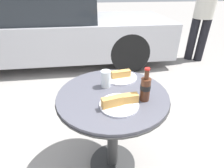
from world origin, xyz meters
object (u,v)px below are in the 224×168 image
lunch_plate_near (120,102)px  parked_car (49,29)px  cola_bottle_left (145,88)px  drinking_glass (106,80)px  bistro_table (113,113)px  pedestrian (204,10)px  lunch_plate_far (121,76)px

lunch_plate_near → parked_car: bearing=108.1°
cola_bottle_left → drinking_glass: (-0.22, 0.19, -0.03)m
cola_bottle_left → bistro_table: bearing=152.1°
drinking_glass → lunch_plate_near: bearing=-76.4°
parked_car → pedestrian: size_ratio=2.59×
lunch_plate_near → parked_car: parked_car is taller
bistro_table → lunch_plate_near: bearing=-81.3°
cola_bottle_left → parked_car: size_ratio=0.05×
pedestrian → cola_bottle_left: bearing=-128.1°
pedestrian → drinking_glass: bearing=-133.9°
lunch_plate_far → drinking_glass: bearing=-138.7°
parked_car → cola_bottle_left: bearing=-68.5°
drinking_glass → lunch_plate_near: size_ratio=0.51×
pedestrian → lunch_plate_near: bearing=-130.1°
drinking_glass → pedestrian: bearing=46.1°
lunch_plate_far → lunch_plate_near: bearing=-101.3°
drinking_glass → cola_bottle_left: bearing=-41.0°
cola_bottle_left → lunch_plate_far: size_ratio=0.88×
cola_bottle_left → drinking_glass: size_ratio=1.79×
drinking_glass → parked_car: parked_car is taller
parked_car → lunch_plate_near: bearing=-71.9°
drinking_glass → pedestrian: size_ratio=0.07×
pedestrian → lunch_plate_far: bearing=-133.6°
drinking_glass → lunch_plate_far: drinking_glass is taller
drinking_glass → lunch_plate_far: (0.13, 0.11, -0.04)m
lunch_plate_near → parked_car: size_ratio=0.05×
lunch_plate_near → pedestrian: pedestrian is taller
lunch_plate_near → lunch_plate_far: lunch_plate_near is taller
cola_bottle_left → drinking_glass: cola_bottle_left is taller
lunch_plate_near → lunch_plate_far: (0.07, 0.34, -0.01)m
lunch_plate_far → parked_car: 2.55m
drinking_glass → lunch_plate_far: 0.17m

